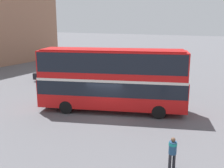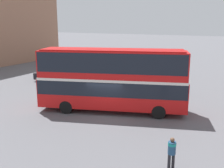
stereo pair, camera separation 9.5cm
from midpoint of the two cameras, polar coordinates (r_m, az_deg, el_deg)
The scene contains 6 objects.
ground_plane at distance 20.10m, azimuth -0.76°, elevation -6.62°, with size 240.00×240.00×0.00m, color #5B5B60.
double_decker_bus at distance 20.09m, azimuth 0.14°, elevation 1.64°, with size 11.48×6.10×4.88m.
pedestrian_foreground at distance 13.09m, azimuth 13.09°, elevation -13.79°, with size 0.55×0.55×1.61m.
parked_car_kerb_near at distance 35.52m, azimuth 9.81°, elevation 3.30°, with size 4.63×2.44×1.53m.
parked_car_kerb_far at distance 31.62m, azimuth -12.34°, elevation 1.98°, with size 4.75×2.72×1.58m.
parked_car_side_street at distance 29.40m, azimuth 10.07°, elevation 1.26°, with size 4.76×2.64×1.58m.
Camera 2 is at (9.36, -16.40, 6.90)m, focal length 42.00 mm.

